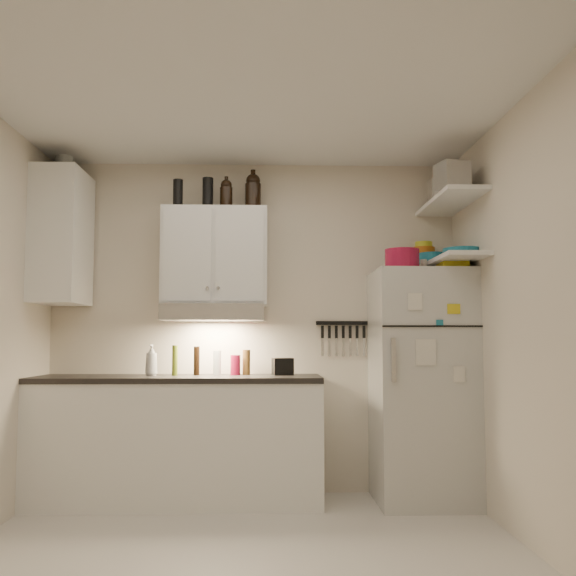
{
  "coord_description": "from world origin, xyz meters",
  "views": [
    {
      "loc": [
        0.12,
        -3.59,
        1.18
      ],
      "look_at": [
        0.25,
        0.9,
        1.55
      ],
      "focal_mm": 40.0,
      "sensor_mm": 36.0,
      "label": 1
    }
  ],
  "objects": [
    {
      "name": "tin_a",
      "position": [
        1.42,
        0.93,
        2.31
      ],
      "size": [
        0.21,
        0.19,
        0.18
      ],
      "primitive_type": "cube",
      "rotation": [
        0.0,
        0.0,
        0.18
      ],
      "color": "#AAAAAD",
      "rests_on": "shelf_hi"
    },
    {
      "name": "growler_b",
      "position": [
        -0.01,
        1.35,
        2.35
      ],
      "size": [
        0.16,
        0.16,
        0.29
      ],
      "primitive_type": null,
      "rotation": [
        0.0,
        0.0,
        0.35
      ],
      "color": "black",
      "rests_on": "upper_cabinet"
    },
    {
      "name": "thermos_b",
      "position": [
        -0.59,
        1.27,
        2.31
      ],
      "size": [
        0.08,
        0.08,
        0.22
      ],
      "primitive_type": "cylinder",
      "rotation": [
        0.0,
        0.0,
        0.03
      ],
      "color": "black",
      "rests_on": "upper_cabinet"
    },
    {
      "name": "bowl_teal",
      "position": [
        1.39,
        1.34,
        1.82
      ],
      "size": [
        0.22,
        0.22,
        0.09
      ],
      "primitive_type": "cylinder",
      "color": "#19708B",
      "rests_on": "shelf_lo"
    },
    {
      "name": "vinegar_bottle",
      "position": [
        -0.43,
        1.29,
        1.03
      ],
      "size": [
        0.06,
        0.06,
        0.22
      ],
      "primitive_type": "cylinder",
      "rotation": [
        0.0,
        0.0,
        0.33
      ],
      "color": "black",
      "rests_on": "countertop"
    },
    {
      "name": "spice_jar",
      "position": [
        1.28,
        1.15,
        1.74
      ],
      "size": [
        0.05,
        0.05,
        0.09
      ],
      "primitive_type": "cylinder",
      "rotation": [
        0.0,
        0.0,
        0.03
      ],
      "color": "silver",
      "rests_on": "fridge"
    },
    {
      "name": "caddy",
      "position": [
        0.22,
        1.3,
        0.98
      ],
      "size": [
        0.17,
        0.14,
        0.13
      ],
      "primitive_type": "cube",
      "rotation": [
        0.0,
        0.0,
        0.22
      ],
      "color": "black",
      "rests_on": "countertop"
    },
    {
      "name": "right_wall",
      "position": [
        1.61,
        0.0,
        1.3
      ],
      "size": [
        0.02,
        3.0,
        2.6
      ],
      "primitive_type": "cube",
      "color": "beige",
      "rests_on": "ground"
    },
    {
      "name": "soap_bottle",
      "position": [
        -0.76,
        1.22,
        1.05
      ],
      "size": [
        0.12,
        0.12,
        0.26
      ],
      "primitive_type": "imported",
      "rotation": [
        0.0,
        0.0,
        -0.22
      ],
      "color": "white",
      "rests_on": "countertop"
    },
    {
      "name": "shelf_hi",
      "position": [
        1.45,
        1.02,
        2.2
      ],
      "size": [
        0.3,
        0.95,
        0.03
      ],
      "primitive_type": "cube",
      "color": "white",
      "rests_on": "right_wall"
    },
    {
      "name": "tin_b",
      "position": [
        1.38,
        0.72,
        2.31
      ],
      "size": [
        0.23,
        0.23,
        0.19
      ],
      "primitive_type": "cube",
      "rotation": [
        0.0,
        0.0,
        0.25
      ],
      "color": "#AAAAAD",
      "rests_on": "shelf_hi"
    },
    {
      "name": "clear_bottle",
      "position": [
        -0.28,
        1.34,
        1.01
      ],
      "size": [
        0.08,
        0.08,
        0.18
      ],
      "primitive_type": "cylinder",
      "rotation": [
        0.0,
        0.0,
        -0.3
      ],
      "color": "silver",
      "rests_on": "countertop"
    },
    {
      "name": "red_jar",
      "position": [
        -0.14,
        1.32,
        1.0
      ],
      "size": [
        0.09,
        0.09,
        0.15
      ],
      "primitive_type": "cylinder",
      "rotation": [
        0.0,
        0.0,
        0.27
      ],
      "color": "maroon",
      "rests_on": "countertop"
    },
    {
      "name": "plates",
      "position": [
        1.51,
        0.95,
        1.81
      ],
      "size": [
        0.34,
        0.34,
        0.07
      ],
      "primitive_type": "cylinder",
      "rotation": [
        0.0,
        0.0,
        0.29
      ],
      "color": "#19708B",
      "rests_on": "shelf_lo"
    },
    {
      "name": "growler_a",
      "position": [
        -0.22,
        1.29,
        2.31
      ],
      "size": [
        0.11,
        0.11,
        0.23
      ],
      "primitive_type": null,
      "rotation": [
        0.0,
        0.0,
        0.15
      ],
      "color": "black",
      "rests_on": "upper_cabinet"
    },
    {
      "name": "side_jar",
      "position": [
        -1.47,
        1.31,
        2.54
      ],
      "size": [
        0.18,
        0.18,
        0.18
      ],
      "primitive_type": "cylinder",
      "rotation": [
        0.0,
        0.0,
        0.42
      ],
      "color": "silver",
      "rests_on": "side_cabinet"
    },
    {
      "name": "floor",
      "position": [
        0.0,
        0.0,
        -0.01
      ],
      "size": [
        3.2,
        3.0,
        0.02
      ],
      "primitive_type": "cube",
      "color": "silver",
      "rests_on": "ground"
    },
    {
      "name": "pepper_mill",
      "position": [
        -0.06,
        1.35,
        1.02
      ],
      "size": [
        0.08,
        0.08,
        0.19
      ],
      "primitive_type": "cylinder",
      "rotation": [
        0.0,
        0.0,
        0.42
      ],
      "color": "brown",
      "rests_on": "countertop"
    },
    {
      "name": "base_cabinet",
      "position": [
        -0.55,
        1.2,
        0.44
      ],
      "size": [
        2.1,
        0.6,
        0.88
      ],
      "primitive_type": "cube",
      "color": "white",
      "rests_on": "floor"
    },
    {
      "name": "back_wall",
      "position": [
        0.0,
        1.51,
        1.3
      ],
      "size": [
        3.2,
        0.02,
        2.6
      ],
      "primitive_type": "cube",
      "color": "beige",
      "rests_on": "ground"
    },
    {
      "name": "fridge",
      "position": [
        1.25,
        1.16,
        0.85
      ],
      "size": [
        0.7,
        0.68,
        1.7
      ],
      "primitive_type": "cube",
      "color": "silver",
      "rests_on": "floor"
    },
    {
      "name": "stock_pot",
      "position": [
        1.51,
        1.32,
        2.32
      ],
      "size": [
        0.37,
        0.37,
        0.22
      ],
      "primitive_type": "cylinder",
      "rotation": [
        0.0,
        0.0,
        0.22
      ],
      "color": "silver",
      "rests_on": "shelf_hi"
    },
    {
      "name": "dutch_oven",
      "position": [
        1.09,
        1.02,
        1.77
      ],
      "size": [
        0.31,
        0.31,
        0.14
      ],
      "primitive_type": "cylinder",
      "rotation": [
        0.0,
        0.0,
        -0.28
      ],
      "color": "maroon",
      "rests_on": "fridge"
    },
    {
      "name": "countertop",
      "position": [
        -0.55,
        1.2,
        0.9
      ],
      "size": [
        2.1,
        0.62,
        0.04
      ],
      "primitive_type": "cube",
      "color": "black",
      "rests_on": "base_cabinet"
    },
    {
      "name": "bowl_orange",
      "position": [
        1.34,
        1.38,
        1.89
      ],
      "size": [
        0.17,
        0.17,
        0.05
      ],
      "primitive_type": "cylinder",
      "color": "#C25F12",
      "rests_on": "bowl_teal"
    },
    {
      "name": "shelf_lo",
      "position": [
        1.45,
        1.02,
        1.76
      ],
      "size": [
        0.3,
        0.95,
        0.03
      ],
      "primitive_type": "cube",
      "color": "white",
      "rests_on": "right_wall"
    },
    {
      "name": "range_hood",
      "position": [
        -0.3,
        1.27,
        1.39
      ],
      "size": [
        0.76,
        0.46,
        0.12
      ],
      "primitive_type": "cube",
      "color": "silver",
      "rests_on": "back_wall"
    },
    {
      "name": "bowl_yellow",
      "position": [
        1.34,
        1.38,
        1.94
      ],
      "size": [
        0.14,
        0.14,
        0.04
      ],
      "primitive_type": "cylinder",
      "color": "gold",
      "rests_on": "bowl_orange"
    },
    {
      "name": "book_stack",
      "position": [
        1.45,
        1.01,
        1.74
      ],
      "size": [
        0.2,
        0.24,
        0.08
      ],
      "primitive_type": "cube",
      "rotation": [
        0.0,
        0.0,
        -0.03
      ],
      "color": "yellow",
      "rests_on": "fridge"
    },
    {
      "name": "upper_cabinet",
      "position": [
        -0.3,
        1.33,
        1.83
      ],
      "size": [
        0.8,
        0.33,
        0.75
      ],
      "primitive_type": "cube",
      "color": "white",
      "rests_on": "back_wall"
    },
    {
      "name": "thermos_a",
      "position": [
        -0.36,
        1.31,
        2.32
      ],
      "size": [
        0.11,
        0.11,
        0.24
      ],
      "primitive_type": "cylinder",
      "rotation": [
        0.0,
        0.0,
        0.4
      ],
      "color": "black",
      "rests_on": "upper_cabinet"
    },
    {
      "name": "oil_bottle",
      "position": [
        -0.59,
        1.25,
        1.03
      ],
      "size": [
        0.06,
        0.06,
        0.23
      ],
      "primitive_type": "cylinder",
      "rotation": [
        0.0,
        0.0,
        -0.4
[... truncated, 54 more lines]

